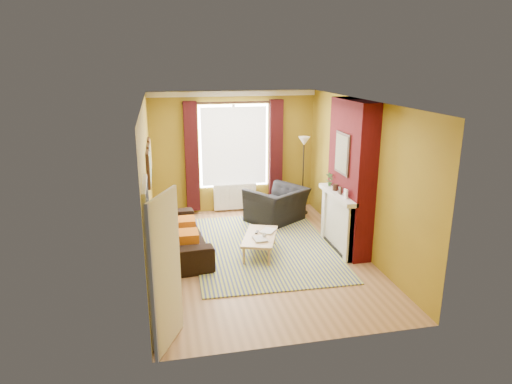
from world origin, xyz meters
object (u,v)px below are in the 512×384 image
(wicker_stool, at_px, (254,208))
(floor_lamp, at_px, (304,153))
(sofa, at_px, (179,234))
(coffee_table, at_px, (260,237))
(armchair, at_px, (277,205))

(wicker_stool, distance_m, floor_lamp, 1.68)
(sofa, distance_m, coffee_table, 1.53)
(armchair, distance_m, coffee_table, 1.82)
(armchair, relative_size, coffee_table, 0.96)
(sofa, height_order, armchair, armchair)
(coffee_table, relative_size, floor_lamp, 0.68)
(armchair, xyz_separation_m, wicker_stool, (-0.42, 0.45, -0.18))
(wicker_stool, xyz_separation_m, floor_lamp, (1.16, -0.01, 1.22))
(wicker_stool, bearing_deg, sofa, -137.12)
(coffee_table, xyz_separation_m, floor_lamp, (1.48, 2.10, 1.09))
(armchair, xyz_separation_m, coffee_table, (-0.75, -1.66, -0.05))
(armchair, xyz_separation_m, floor_lamp, (0.73, 0.44, 1.04))
(coffee_table, bearing_deg, armchair, 85.47)
(coffee_table, bearing_deg, sofa, -177.81)
(coffee_table, bearing_deg, floor_lamp, 74.48)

